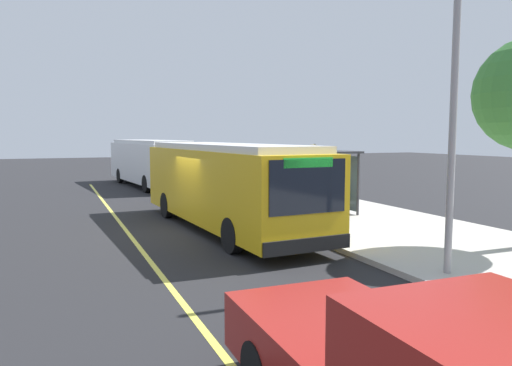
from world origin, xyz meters
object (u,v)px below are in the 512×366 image
at_px(transit_bus_main, 225,183).
at_px(route_sign_post, 314,173).
at_px(transit_bus_second, 150,161).
at_px(pedestrian_commuter, 265,185).
at_px(waiting_bench, 325,199).

height_order(transit_bus_main, route_sign_post, same).
relative_size(transit_bus_main, transit_bus_second, 1.01).
relative_size(transit_bus_second, pedestrian_commuter, 6.32).
relative_size(transit_bus_main, waiting_bench, 6.74).
xyz_separation_m(route_sign_post, pedestrian_commuter, (-4.57, 0.16, -0.84)).
bearing_deg(transit_bus_second, transit_bus_main, -0.91).
relative_size(transit_bus_main, pedestrian_commuter, 6.38).
distance_m(transit_bus_main, route_sign_post, 3.05).
relative_size(waiting_bench, route_sign_post, 0.57).
xyz_separation_m(transit_bus_second, waiting_bench, (13.85, 4.62, -0.98)).
xyz_separation_m(transit_bus_second, pedestrian_commuter, (12.05, 2.68, -0.50)).
bearing_deg(transit_bus_second, pedestrian_commuter, 12.54).
distance_m(transit_bus_main, waiting_bench, 5.19).
height_order(transit_bus_main, waiting_bench, transit_bus_main).
height_order(waiting_bench, route_sign_post, route_sign_post).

